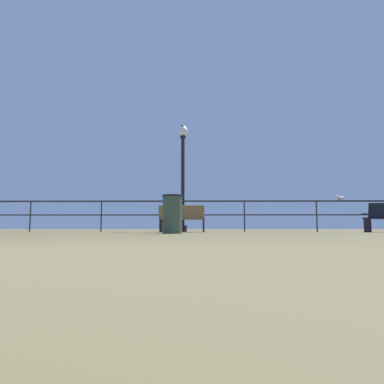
# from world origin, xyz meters

# --- Properties ---
(ground_plane) EXTENTS (60.00, 60.00, 0.00)m
(ground_plane) POSITION_xyz_m (0.00, 0.00, 0.00)
(ground_plane) COLOR brown
(pier_railing) EXTENTS (19.28, 0.05, 1.05)m
(pier_railing) POSITION_xyz_m (-0.00, 9.78, 0.78)
(pier_railing) COLOR #242729
(pier_railing) RESTS_ON ground_plane
(bench_near_left) EXTENTS (1.47, 0.78, 0.84)m
(bench_near_left) POSITION_xyz_m (0.34, 9.10, 0.46)
(bench_near_left) COLOR brown
(bench_near_left) RESTS_ON ground_plane
(lamppost_center) EXTENTS (0.35, 0.35, 3.76)m
(lamppost_center) POSITION_xyz_m (0.33, 9.95, 2.18)
(lamppost_center) COLOR black
(lamppost_center) RESTS_ON ground_plane
(seagull_on_rail) EXTENTS (0.36, 0.23, 0.18)m
(seagull_on_rail) POSITION_xyz_m (5.61, 9.79, 1.13)
(seagull_on_rail) COLOR silver
(seagull_on_rail) RESTS_ON pier_railing
(trash_bin) EXTENTS (0.49, 0.49, 0.93)m
(trash_bin) POSITION_xyz_m (0.22, 6.53, 0.47)
(trash_bin) COLOR #374A38
(trash_bin) RESTS_ON ground_plane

